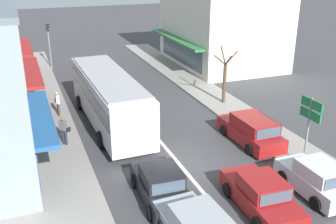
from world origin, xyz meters
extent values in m
plane|color=#3F3F42|center=(0.00, 0.00, 0.00)|extent=(140.00, 140.00, 0.00)
cube|color=silver|center=(0.00, 4.00, 0.00)|extent=(0.20, 28.00, 0.01)
cube|color=gray|center=(-6.80, 6.00, 0.07)|extent=(5.20, 44.00, 0.14)
cube|color=gray|center=(6.20, 6.00, 0.06)|extent=(2.80, 44.00, 0.12)
cube|color=#23568E|center=(-6.28, 1.92, 2.70)|extent=(1.10, 7.32, 0.20)
cube|color=#425160|center=(-6.70, 1.92, 1.40)|extent=(0.06, 6.36, 1.80)
cube|color=maroon|center=(-6.21, 10.23, 2.70)|extent=(1.10, 7.67, 0.20)
cube|color=#425160|center=(-6.63, 10.23, 1.40)|extent=(0.06, 6.67, 1.80)
cube|color=maroon|center=(-6.33, 18.33, 2.70)|extent=(1.10, 7.01, 0.20)
cube|color=#425160|center=(-6.75, 18.33, 1.40)|extent=(0.06, 6.10, 1.80)
cube|color=silver|center=(11.50, 17.00, 4.27)|extent=(8.36, 11.38, 8.55)
cube|color=#2D703D|center=(6.87, 17.00, 2.70)|extent=(1.10, 10.47, 0.20)
cube|color=#425160|center=(7.29, 17.00, 1.40)|extent=(0.06, 9.10, 1.80)
cube|color=silver|center=(-2.08, 6.01, 1.76)|extent=(2.71, 10.85, 2.70)
cube|color=#425160|center=(-2.08, 6.01, 2.16)|extent=(2.74, 10.41, 0.90)
cube|color=beige|center=(-1.97, 0.58, 1.56)|extent=(2.25, 0.10, 1.76)
cube|color=#A8A8AC|center=(-2.08, 6.01, 3.17)|extent=(2.57, 9.98, 0.12)
cylinder|color=black|center=(-3.39, 9.33, 0.48)|extent=(0.28, 0.96, 0.96)
cylinder|color=black|center=(-0.89, 9.38, 0.48)|extent=(0.28, 0.96, 0.96)
cylinder|color=black|center=(-3.27, 3.01, 0.48)|extent=(0.28, 0.96, 0.96)
cylinder|color=black|center=(-0.77, 3.06, 0.48)|extent=(0.28, 0.96, 0.96)
cube|color=#425160|center=(-1.80, -5.28, 1.24)|extent=(1.51, 0.13, 0.58)
cylinder|color=black|center=(-0.94, -4.85, 0.31)|extent=(0.21, 0.63, 0.62)
cube|color=maroon|center=(1.66, -4.90, 0.51)|extent=(1.93, 4.28, 0.72)
cube|color=maroon|center=(1.65, -5.00, 1.17)|extent=(1.65, 1.88, 0.60)
cube|color=#425160|center=(1.70, -4.08, 1.17)|extent=(1.44, 0.13, 0.51)
cube|color=#425160|center=(1.61, -5.92, 1.17)|extent=(1.41, 0.13, 0.48)
cylinder|color=black|center=(0.86, -3.60, 0.31)|extent=(0.21, 0.63, 0.62)
cylinder|color=black|center=(2.58, -3.69, 0.31)|extent=(0.21, 0.63, 0.62)
cylinder|color=black|center=(2.45, -6.20, 0.31)|extent=(0.21, 0.63, 0.62)
cube|color=black|center=(-1.90, -2.75, 0.51)|extent=(1.90, 4.27, 0.72)
cube|color=black|center=(-1.91, -2.85, 1.17)|extent=(1.64, 1.87, 0.60)
cube|color=#425160|center=(-1.87, -1.93, 1.17)|extent=(1.44, 0.12, 0.51)
cube|color=#425160|center=(-1.95, -3.76, 1.17)|extent=(1.41, 0.12, 0.48)
cylinder|color=black|center=(-2.71, -1.45, 0.31)|extent=(0.21, 0.63, 0.62)
cylinder|color=black|center=(-0.99, -1.52, 0.31)|extent=(0.21, 0.63, 0.62)
cylinder|color=black|center=(-2.82, -3.97, 0.31)|extent=(0.21, 0.63, 0.62)
cylinder|color=black|center=(-1.10, -4.04, 0.31)|extent=(0.21, 0.63, 0.62)
cube|color=silver|center=(4.56, -4.68, 0.52)|extent=(1.66, 3.71, 0.76)
cube|color=silver|center=(4.56, -4.98, 1.22)|extent=(1.53, 1.91, 0.64)
cube|color=#425160|center=(4.56, -4.01, 1.22)|extent=(1.40, 0.07, 0.54)
cylinder|color=black|center=(3.75, -3.57, 0.31)|extent=(0.18, 0.62, 0.62)
cylinder|color=black|center=(5.39, -3.58, 0.31)|extent=(0.18, 0.62, 0.62)
cylinder|color=black|center=(3.74, -5.79, 0.31)|extent=(0.18, 0.62, 0.62)
cube|color=maroon|center=(4.67, 0.74, 0.52)|extent=(1.81, 4.52, 0.76)
cube|color=maroon|center=(4.68, 0.39, 1.24)|extent=(1.67, 2.62, 0.68)
cube|color=#425160|center=(4.66, 1.71, 1.24)|extent=(1.51, 0.08, 0.58)
cube|color=#425160|center=(4.69, -0.93, 1.24)|extent=(1.48, 0.08, 0.54)
cylinder|color=black|center=(3.78, 2.08, 0.31)|extent=(0.19, 0.62, 0.62)
cylinder|color=black|center=(5.54, 2.10, 0.31)|extent=(0.19, 0.62, 0.62)
cylinder|color=black|center=(3.81, -0.62, 0.31)|extent=(0.19, 0.62, 0.62)
cylinder|color=black|center=(5.57, -0.60, 0.31)|extent=(0.19, 0.62, 0.62)
cylinder|color=gray|center=(-4.13, 20.82, 2.10)|extent=(0.12, 0.12, 4.20)
cube|color=black|center=(-4.13, 20.82, 3.85)|extent=(0.24, 0.24, 0.68)
sphere|color=black|center=(-3.99, 20.82, 4.08)|extent=(0.13, 0.13, 0.13)
sphere|color=black|center=(-3.99, 20.82, 3.86)|extent=(0.13, 0.13, 0.13)
sphere|color=green|center=(-3.99, 20.82, 3.64)|extent=(0.13, 0.13, 0.13)
cylinder|color=gray|center=(5.71, -2.59, 1.80)|extent=(0.10, 0.10, 3.60)
cube|color=#19753D|center=(5.71, -2.61, 3.30)|extent=(0.08, 1.40, 0.44)
cube|color=white|center=(5.75, -2.61, 3.30)|extent=(0.01, 1.10, 0.10)
cube|color=#19753D|center=(5.71, -2.61, 2.75)|extent=(0.08, 1.40, 0.44)
cube|color=white|center=(5.75, -2.61, 2.75)|extent=(0.01, 1.10, 0.10)
cylinder|color=brown|center=(6.31, 6.77, 1.42)|extent=(0.24, 0.24, 2.85)
cylinder|color=brown|center=(6.31, 7.15, 3.43)|extent=(0.10, 0.84, 1.22)
cylinder|color=brown|center=(6.75, 6.77, 3.28)|extent=(0.95, 0.10, 0.92)
cylinder|color=brown|center=(6.31, 6.40, 3.23)|extent=(0.10, 0.80, 0.83)
cylinder|color=brown|center=(5.86, 6.77, 3.21)|extent=(0.96, 0.10, 0.80)
cylinder|color=#232838|center=(-5.15, 3.91, 0.56)|extent=(0.14, 0.14, 0.84)
cylinder|color=#232838|center=(-5.03, 3.79, 0.56)|extent=(0.14, 0.14, 0.84)
cube|color=slate|center=(-5.09, 3.85, 1.26)|extent=(0.41, 0.41, 0.56)
sphere|color=brown|center=(-5.09, 3.85, 1.66)|extent=(0.22, 0.22, 0.22)
cylinder|color=slate|center=(-5.26, 4.02, 1.26)|extent=(0.09, 0.09, 0.54)
cylinder|color=slate|center=(-4.92, 3.68, 1.26)|extent=(0.09, 0.09, 0.54)
cube|color=black|center=(-4.86, 3.64, 1.08)|extent=(0.24, 0.24, 0.22)
cylinder|color=#333338|center=(-4.91, 8.21, 0.56)|extent=(0.14, 0.14, 0.84)
cylinder|color=#333338|center=(-4.92, 8.39, 0.56)|extent=(0.14, 0.14, 0.84)
cube|color=beige|center=(-4.92, 8.30, 1.26)|extent=(0.25, 0.38, 0.56)
sphere|color=tan|center=(-4.92, 8.30, 1.66)|extent=(0.22, 0.22, 0.22)
cylinder|color=beige|center=(-4.89, 8.06, 1.26)|extent=(0.09, 0.09, 0.54)
cylinder|color=beige|center=(-4.94, 8.54, 1.26)|extent=(0.09, 0.09, 0.54)
cube|color=maroon|center=(-4.96, 8.61, 1.08)|extent=(0.25, 0.12, 0.22)
camera|label=1|loc=(-6.79, -16.28, 9.70)|focal=42.00mm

